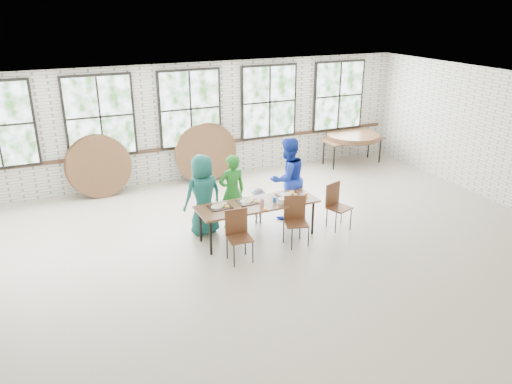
{
  "coord_description": "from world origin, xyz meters",
  "views": [
    {
      "loc": [
        -3.59,
        -7.59,
        4.43
      ],
      "look_at": [
        0.0,
        0.4,
        1.05
      ],
      "focal_mm": 35.0,
      "sensor_mm": 36.0,
      "label": 1
    }
  ],
  "objects_px": {
    "chair_near_right": "(295,216)",
    "dining_table": "(257,206)",
    "chair_near_left": "(238,231)",
    "storage_table": "(353,140)"
  },
  "relations": [
    {
      "from": "dining_table",
      "to": "chair_near_right",
      "type": "height_order",
      "value": "chair_near_right"
    },
    {
      "from": "chair_near_left",
      "to": "storage_table",
      "type": "distance_m",
      "value": 6.48
    },
    {
      "from": "chair_near_right",
      "to": "storage_table",
      "type": "distance_m",
      "value": 5.44
    },
    {
      "from": "dining_table",
      "to": "storage_table",
      "type": "height_order",
      "value": "same"
    },
    {
      "from": "dining_table",
      "to": "storage_table",
      "type": "bearing_deg",
      "value": 35.56
    },
    {
      "from": "chair_near_right",
      "to": "storage_table",
      "type": "bearing_deg",
      "value": 60.55
    },
    {
      "from": "chair_near_right",
      "to": "dining_table",
      "type": "bearing_deg",
      "value": 155.49
    },
    {
      "from": "dining_table",
      "to": "chair_near_right",
      "type": "bearing_deg",
      "value": -41.67
    },
    {
      "from": "dining_table",
      "to": "chair_near_left",
      "type": "height_order",
      "value": "chair_near_left"
    },
    {
      "from": "dining_table",
      "to": "chair_near_right",
      "type": "relative_size",
      "value": 2.54
    }
  ]
}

